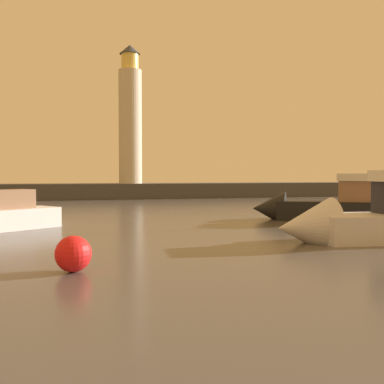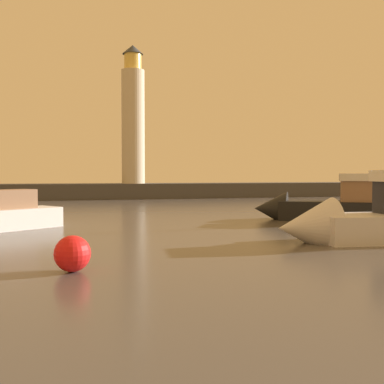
{
  "view_description": "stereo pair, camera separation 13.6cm",
  "coord_description": "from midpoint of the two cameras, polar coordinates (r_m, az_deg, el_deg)",
  "views": [
    {
      "loc": [
        -6.44,
        -0.64,
        2.58
      ],
      "look_at": [
        -1.94,
        14.24,
        2.01
      ],
      "focal_mm": 42.97,
      "sensor_mm": 36.0,
      "label": 1
    },
    {
      "loc": [
        -6.3,
        -0.67,
        2.58
      ],
      "look_at": [
        -1.94,
        14.24,
        2.01
      ],
      "focal_mm": 42.97,
      "sensor_mm": 36.0,
      "label": 2
    }
  ],
  "objects": [
    {
      "name": "ground_plane",
      "position": [
        26.47,
        -2.83,
        -3.49
      ],
      "size": [
        220.0,
        220.0,
        0.0
      ],
      "primitive_type": "plane",
      "color": "#4C4742"
    },
    {
      "name": "breakwater",
      "position": [
        50.9,
        -9.63,
        0.11
      ],
      "size": [
        85.58,
        4.66,
        1.67
      ],
      "primitive_type": "cube",
      "color": "#423F3D",
      "rests_on": "ground_plane"
    },
    {
      "name": "lighthouse",
      "position": [
        51.5,
        -7.76,
        9.07
      ],
      "size": [
        2.52,
        2.52,
        15.14
      ],
      "color": "beige",
      "rests_on": "breakwater"
    },
    {
      "name": "motorboat_1",
      "position": [
        19.18,
        21.12,
        -3.24
      ],
      "size": [
        8.39,
        3.41,
        3.34
      ],
      "color": "silver",
      "rests_on": "ground_plane"
    },
    {
      "name": "motorboat_4",
      "position": [
        27.23,
        15.49,
        -1.68
      ],
      "size": [
        7.85,
        6.05,
        3.08
      ],
      "color": "black",
      "rests_on": "ground_plane"
    },
    {
      "name": "mooring_buoy",
      "position": [
        12.73,
        -14.82,
        -7.43
      ],
      "size": [
        0.98,
        0.98,
        0.98
      ],
      "primitive_type": "sphere",
      "color": "red",
      "rests_on": "ground_plane"
    }
  ]
}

